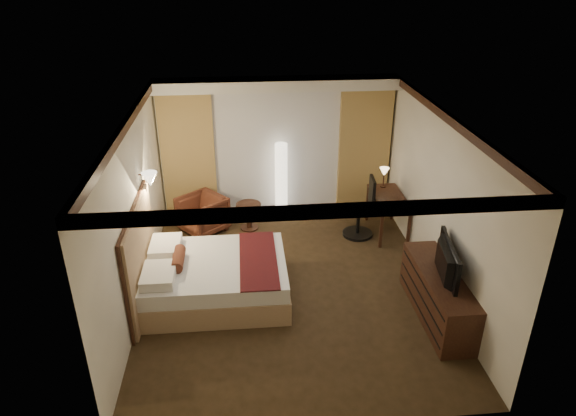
{
  "coord_description": "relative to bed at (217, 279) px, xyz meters",
  "views": [
    {
      "loc": [
        -0.66,
        -6.71,
        4.67
      ],
      "look_at": [
        0.0,
        0.4,
        1.15
      ],
      "focal_mm": 32.0,
      "sensor_mm": 36.0,
      "label": 1
    }
  ],
  "objects": [
    {
      "name": "armchair",
      "position": [
        -0.33,
        2.1,
        0.07
      ],
      "size": [
        1.01,
        1.02,
        0.77
      ],
      "primitive_type": "imported",
      "rotation": [
        0.0,
        0.0,
        -0.87
      ],
      "color": "#4F2717",
      "rests_on": "floor"
    },
    {
      "name": "curtain_right_drape",
      "position": [
        2.83,
        2.8,
        0.94
      ],
      "size": [
        1.0,
        0.14,
        2.45
      ],
      "primitive_type": "cube",
      "color": "tan",
      "rests_on": "back_wall"
    },
    {
      "name": "floor_lamp",
      "position": [
        1.19,
        2.61,
        0.45
      ],
      "size": [
        0.32,
        0.32,
        1.52
      ],
      "primitive_type": null,
      "color": "white",
      "rests_on": "floor"
    },
    {
      "name": "left_wall",
      "position": [
        -1.12,
        0.19,
        1.04
      ],
      "size": [
        0.02,
        5.5,
        2.7
      ],
      "primitive_type": "cube",
      "color": "beige",
      "rests_on": "floor"
    },
    {
      "name": "desk_lamp",
      "position": [
        3.08,
        2.15,
        0.61
      ],
      "size": [
        0.18,
        0.18,
        0.34
      ],
      "primitive_type": null,
      "color": "#FFD899",
      "rests_on": "desk"
    },
    {
      "name": "office_chair",
      "position": [
        2.53,
        1.67,
        0.26
      ],
      "size": [
        0.6,
        0.6,
        1.15
      ],
      "primitive_type": null,
      "rotation": [
        0.0,
        0.0,
        -0.08
      ],
      "color": "black",
      "rests_on": "floor"
    },
    {
      "name": "dresser",
      "position": [
        3.13,
        -0.78,
        0.05
      ],
      "size": [
        0.5,
        1.82,
        0.71
      ],
      "primitive_type": null,
      "color": "black",
      "rests_on": "floor"
    },
    {
      "name": "crown_molding",
      "position": [
        1.13,
        0.19,
        2.33
      ],
      "size": [
        4.5,
        5.5,
        0.12
      ],
      "primitive_type": null,
      "color": "black",
      "rests_on": "ceiling"
    },
    {
      "name": "headboard",
      "position": [
        -1.07,
        -0.0,
        0.44
      ],
      "size": [
        0.12,
        1.95,
        1.5
      ],
      "primitive_type": null,
      "color": "#A37D5F",
      "rests_on": "floor"
    },
    {
      "name": "desk",
      "position": [
        3.08,
        1.72,
        0.07
      ],
      "size": [
        0.55,
        1.15,
        0.75
      ],
      "primitive_type": null,
      "color": "black",
      "rests_on": "floor"
    },
    {
      "name": "ceiling",
      "position": [
        1.13,
        0.19,
        2.39
      ],
      "size": [
        4.5,
        5.5,
        0.01
      ],
      "primitive_type": "cube",
      "color": "white",
      "rests_on": "back_wall"
    },
    {
      "name": "television",
      "position": [
        3.1,
        -0.78,
        0.7
      ],
      "size": [
        0.75,
        1.12,
        0.14
      ],
      "primitive_type": "imported",
      "rotation": [
        0.0,
        0.0,
        1.42
      ],
      "color": "black",
      "rests_on": "dresser"
    },
    {
      "name": "bed",
      "position": [
        0.0,
        0.0,
        0.0
      ],
      "size": [
        2.11,
        1.65,
        0.62
      ],
      "primitive_type": null,
      "color": "white",
      "rests_on": "floor"
    },
    {
      "name": "curtain_left_drape",
      "position": [
        -0.57,
        2.8,
        0.94
      ],
      "size": [
        1.0,
        0.14,
        2.45
      ],
      "primitive_type": "cube",
      "color": "tan",
      "rests_on": "back_wall"
    },
    {
      "name": "side_table",
      "position": [
        0.54,
        2.11,
        -0.05
      ],
      "size": [
        0.47,
        0.47,
        0.51
      ],
      "primitive_type": null,
      "color": "black",
      "rests_on": "floor"
    },
    {
      "name": "curtain_sheer",
      "position": [
        1.13,
        2.86,
        0.94
      ],
      "size": [
        2.48,
        0.04,
        2.45
      ],
      "primitive_type": "cube",
      "color": "silver",
      "rests_on": "back_wall"
    },
    {
      "name": "wall_sconce",
      "position": [
        -0.96,
        0.82,
        1.31
      ],
      "size": [
        0.24,
        0.24,
        0.24
      ],
      "primitive_type": null,
      "color": "white",
      "rests_on": "left_wall"
    },
    {
      "name": "back_wall",
      "position": [
        1.13,
        2.94,
        1.04
      ],
      "size": [
        4.5,
        0.02,
        2.7
      ],
      "primitive_type": "cube",
      "color": "beige",
      "rests_on": "floor"
    },
    {
      "name": "right_wall",
      "position": [
        3.38,
        0.19,
        1.04
      ],
      "size": [
        0.02,
        5.5,
        2.7
      ],
      "primitive_type": "cube",
      "color": "beige",
      "rests_on": "floor"
    },
    {
      "name": "soffit",
      "position": [
        1.13,
        2.69,
        2.29
      ],
      "size": [
        4.5,
        0.5,
        0.2
      ],
      "primitive_type": "cube",
      "color": "white",
      "rests_on": "ceiling"
    },
    {
      "name": "floor",
      "position": [
        1.13,
        0.19,
        -0.31
      ],
      "size": [
        4.5,
        5.5,
        0.01
      ],
      "primitive_type": "cube",
      "color": "#2E2112",
      "rests_on": "ground"
    }
  ]
}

